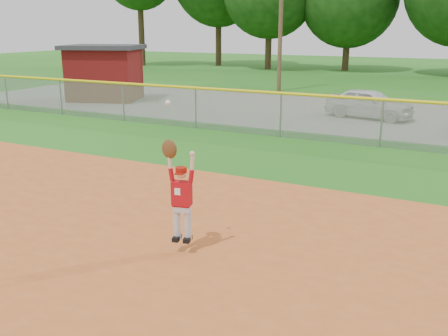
{
  "coord_description": "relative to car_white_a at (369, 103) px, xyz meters",
  "views": [
    {
      "loc": [
        2.59,
        -5.81,
        3.63
      ],
      "look_at": [
        -1.49,
        2.16,
        1.1
      ],
      "focal_mm": 40.0,
      "sensor_mm": 36.0,
      "label": 1
    }
  ],
  "objects": [
    {
      "name": "utility_shed",
      "position": [
        -13.12,
        -0.72,
        0.79
      ],
      "size": [
        4.45,
        3.95,
        2.78
      ],
      "color": "#520C0B",
      "rests_on": "ground"
    },
    {
      "name": "car_white_a",
      "position": [
        0.0,
        0.0,
        0.0
      ],
      "size": [
        3.74,
        2.06,
        1.2
      ],
      "primitive_type": "imported",
      "rotation": [
        0.0,
        0.0,
        1.38
      ],
      "color": "silver",
      "rests_on": "parking_strip"
    },
    {
      "name": "outfield_fence",
      "position": [
        1.37,
        -4.98,
        0.25
      ],
      "size": [
        40.06,
        0.1,
        1.55
      ],
      "color": "gray",
      "rests_on": "ground"
    },
    {
      "name": "parking_strip",
      "position": [
        1.37,
        1.02,
        -0.62
      ],
      "size": [
        44.0,
        10.0,
        0.03
      ],
      "primitive_type": "cube",
      "color": "gray",
      "rests_on": "ground"
    },
    {
      "name": "ground",
      "position": [
        1.37,
        -14.98,
        -0.63
      ],
      "size": [
        120.0,
        120.0,
        0.0
      ],
      "primitive_type": "plane",
      "color": "#206116",
      "rests_on": "ground"
    },
    {
      "name": "ballplayer",
      "position": [
        -0.15,
        -14.33,
        0.45
      ],
      "size": [
        0.56,
        0.28,
        2.32
      ],
      "color": "silver",
      "rests_on": "ground"
    }
  ]
}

